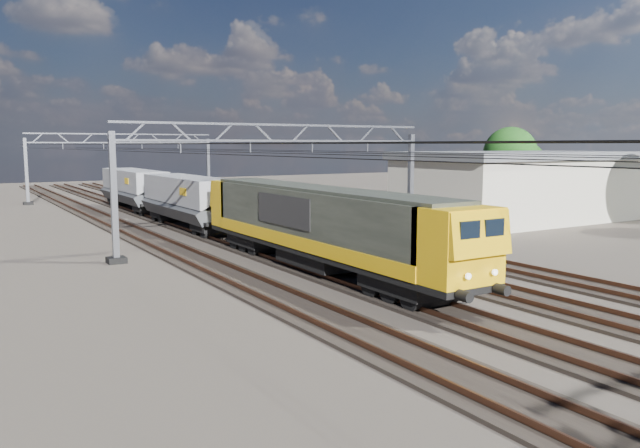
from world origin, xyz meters
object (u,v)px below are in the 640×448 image
catenary_gantry_far (124,164)px  locomotive (319,223)px  catenary_gantry_mid (282,180)px  industrial_shed (518,186)px  tree_far (514,156)px  hopper_wagon_lead (188,198)px  hopper_wagon_mid (134,186)px

catenary_gantry_far → locomotive: bearing=-92.6°
catenary_gantry_mid → industrial_shed: 22.12m
catenary_gantry_mid → tree_far: size_ratio=2.61×
hopper_wagon_lead → hopper_wagon_mid: same height
catenary_gantry_mid → locomotive: 7.76m
locomotive → hopper_wagon_lead: 17.70m
catenary_gantry_far → industrial_shed: 40.51m
catenary_gantry_mid → tree_far: tree_far is taller
locomotive → tree_far: tree_far is taller
catenary_gantry_mid → hopper_wagon_mid: 24.70m
locomotive → tree_far: (32.32, 17.12, 2.54)m
tree_far → hopper_wagon_mid: bearing=155.4°
hopper_wagon_lead → tree_far: (32.32, -0.57, 2.64)m
hopper_wagon_lead → industrial_shed: 25.42m
hopper_wagon_lead → hopper_wagon_mid: (0.00, 14.20, 0.00)m
tree_far → hopper_wagon_lead: bearing=179.0°
hopper_wagon_mid → industrial_shed: industrial_shed is taller
hopper_wagon_lead → industrial_shed: industrial_shed is taller
catenary_gantry_mid → hopper_wagon_mid: (-2.00, 24.56, -1.67)m
locomotive → tree_far: 36.66m
catenary_gantry_mid → hopper_wagon_mid: catenary_gantry_mid is taller
locomotive → hopper_wagon_mid: bearing=90.0°
hopper_wagon_mid → industrial_shed: (24.00, -22.56, 0.49)m
catenary_gantry_mid → hopper_wagon_mid: size_ratio=1.53×
catenary_gantry_far → hopper_wagon_lead: 25.77m
tree_far → catenary_gantry_far: bearing=139.2°
hopper_wagon_mid → industrial_shed: 32.94m
catenary_gantry_far → hopper_wagon_lead: size_ratio=1.53×
locomotive → industrial_shed: 25.75m
catenary_gantry_far → industrial_shed: bearing=-57.1°
hopper_wagon_lead → industrial_shed: (24.00, -8.36, 0.49)m
catenary_gantry_far → hopper_wagon_mid: size_ratio=1.53×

